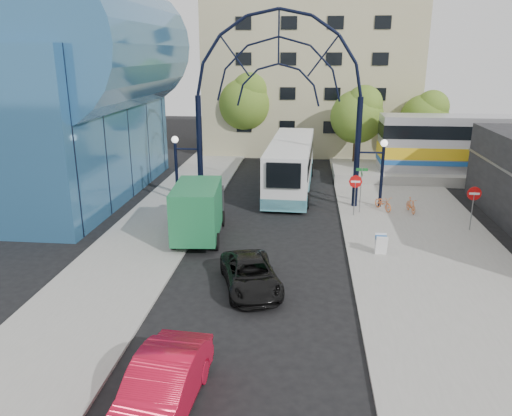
# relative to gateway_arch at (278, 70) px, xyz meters

# --- Properties ---
(ground) EXTENTS (120.00, 120.00, 0.00)m
(ground) POSITION_rel_gateway_arch_xyz_m (0.00, -14.00, -8.56)
(ground) COLOR black
(ground) RESTS_ON ground
(sidewalk_east) EXTENTS (8.00, 56.00, 0.12)m
(sidewalk_east) POSITION_rel_gateway_arch_xyz_m (8.00, -10.00, -8.50)
(sidewalk_east) COLOR gray
(sidewalk_east) RESTS_ON ground
(plaza_west) EXTENTS (5.00, 50.00, 0.12)m
(plaza_west) POSITION_rel_gateway_arch_xyz_m (-6.50, -8.00, -8.50)
(plaza_west) COLOR gray
(plaza_west) RESTS_ON ground
(gateway_arch) EXTENTS (13.64, 0.44, 12.10)m
(gateway_arch) POSITION_rel_gateway_arch_xyz_m (0.00, 0.00, 0.00)
(gateway_arch) COLOR black
(gateway_arch) RESTS_ON ground
(stop_sign) EXTENTS (0.80, 0.07, 2.50)m
(stop_sign) POSITION_rel_gateway_arch_xyz_m (4.80, -2.00, -6.56)
(stop_sign) COLOR slate
(stop_sign) RESTS_ON sidewalk_east
(do_not_enter_sign) EXTENTS (0.76, 0.07, 2.48)m
(do_not_enter_sign) POSITION_rel_gateway_arch_xyz_m (11.00, -4.00, -6.58)
(do_not_enter_sign) COLOR slate
(do_not_enter_sign) RESTS_ON sidewalk_east
(street_name_sign) EXTENTS (0.70, 0.70, 2.80)m
(street_name_sign) POSITION_rel_gateway_arch_xyz_m (5.20, -1.40, -6.43)
(street_name_sign) COLOR slate
(street_name_sign) RESTS_ON sidewalk_east
(sandwich_board) EXTENTS (0.55, 0.61, 0.99)m
(sandwich_board) POSITION_rel_gateway_arch_xyz_m (5.60, -8.02, -7.81)
(sandwich_board) COLOR white
(sandwich_board) RESTS_ON sidewalk_east
(transit_hall) EXTENTS (16.50, 18.00, 14.50)m
(transit_hall) POSITION_rel_gateway_arch_xyz_m (-15.30, 1.00, -1.86)
(transit_hall) COLOR #2D5F8B
(transit_hall) RESTS_ON ground
(apartment_block) EXTENTS (20.00, 12.10, 14.00)m
(apartment_block) POSITION_rel_gateway_arch_xyz_m (2.00, 20.97, -1.55)
(apartment_block) COLOR tan
(apartment_block) RESTS_ON ground
(tree_north_a) EXTENTS (4.48, 4.48, 7.00)m
(tree_north_a) POSITION_rel_gateway_arch_xyz_m (6.12, 11.93, -3.95)
(tree_north_a) COLOR #382314
(tree_north_a) RESTS_ON ground
(tree_north_b) EXTENTS (5.12, 5.12, 8.00)m
(tree_north_b) POSITION_rel_gateway_arch_xyz_m (-3.88, 15.93, -3.29)
(tree_north_b) COLOR #382314
(tree_north_b) RESTS_ON ground
(tree_north_c) EXTENTS (4.16, 4.16, 6.50)m
(tree_north_c) POSITION_rel_gateway_arch_xyz_m (12.12, 13.93, -4.28)
(tree_north_c) COLOR #382314
(tree_north_c) RESTS_ON ground
(city_bus) EXTENTS (3.38, 12.95, 3.53)m
(city_bus) POSITION_rel_gateway_arch_xyz_m (0.74, 4.23, -6.71)
(city_bus) COLOR silver
(city_bus) RESTS_ON ground
(green_truck) EXTENTS (2.76, 6.26, 3.08)m
(green_truck) POSITION_rel_gateway_arch_xyz_m (-3.77, -6.23, -7.02)
(green_truck) COLOR black
(green_truck) RESTS_ON ground
(black_suv) EXTENTS (3.35, 5.05, 1.29)m
(black_suv) POSITION_rel_gateway_arch_xyz_m (-0.33, -12.18, -7.91)
(black_suv) COLOR black
(black_suv) RESTS_ON ground
(red_sedan) EXTENTS (2.03, 4.94, 1.59)m
(red_sedan) POSITION_rel_gateway_arch_xyz_m (-1.91, -19.95, -7.76)
(red_sedan) COLOR #B60B26
(red_sedan) RESTS_ON ground
(bike_near_a) EXTENTS (1.28, 1.77, 0.89)m
(bike_near_a) POSITION_rel_gateway_arch_xyz_m (6.71, -0.72, -7.99)
(bike_near_a) COLOR orange
(bike_near_a) RESTS_ON sidewalk_east
(bike_near_b) EXTENTS (0.66, 1.54, 0.90)m
(bike_near_b) POSITION_rel_gateway_arch_xyz_m (8.35, -1.03, -7.99)
(bike_near_b) COLOR orange
(bike_near_b) RESTS_ON sidewalk_east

